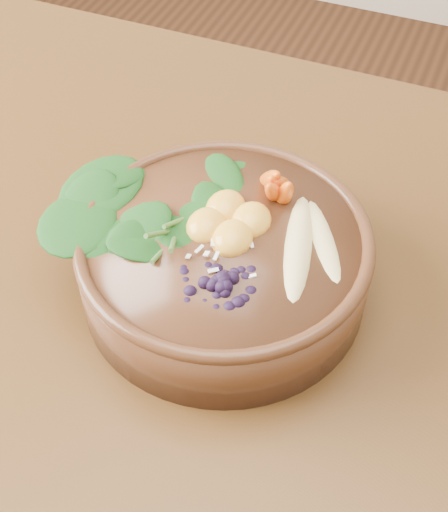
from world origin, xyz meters
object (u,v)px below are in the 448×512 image
Objects in this scene: stoneware_bowl at (224,263)px; kale_heap at (189,174)px; blueberry_pile at (217,269)px; dining_table at (333,427)px; mandarin_cluster at (229,212)px; banana_halves at (312,233)px; carrot_cluster at (288,158)px.

kale_heap is (-0.05, 0.04, 0.06)m from stoneware_bowl.
blueberry_pile is (0.07, -0.10, -0.00)m from kale_heap.
blueberry_pile is (-0.12, -0.00, 0.18)m from dining_table.
banana_halves is at bearing 3.95° from mandarin_cluster.
blueberry_pile is (-0.06, -0.07, 0.01)m from banana_halves.
kale_heap is 1.15× the size of banana_halves.
dining_table is at bearing -26.07° from kale_heap.
mandarin_cluster is 0.07m from blueberry_pile.
stoneware_bowl is 1.53× the size of kale_heap.
stoneware_bowl is at bearing -82.64° from mandarin_cluster.
mandarin_cluster is at bearing 170.25° from banana_halves.
kale_heap is 2.38× the size of carrot_cluster.
kale_heap is 0.12m from blueberry_pile.
dining_table is at bearing -64.54° from carrot_cluster.
carrot_cluster is at bearing 129.16° from dining_table.
banana_halves is at bearing -66.94° from carrot_cluster.
mandarin_cluster is (-0.00, 0.02, 0.05)m from stoneware_bowl.
kale_heap is 0.06m from mandarin_cluster.
stoneware_bowl is at bearing 160.33° from dining_table.
carrot_cluster is (0.03, 0.08, 0.07)m from stoneware_bowl.
banana_halves is 1.79× the size of mandarin_cluster.
mandarin_cluster is (0.05, -0.03, -0.01)m from kale_heap.
kale_heap is at bearing 151.91° from mandarin_cluster.
mandarin_cluster reaches higher than dining_table.
kale_heap reaches higher than blueberry_pile.
kale_heap is 0.13m from banana_halves.
kale_heap is 1.42× the size of blueberry_pile.
banana_halves is 0.07m from mandarin_cluster.
blueberry_pile reaches higher than dining_table.
carrot_cluster is at bearing 84.15° from blueberry_pile.
carrot_cluster is 0.60× the size of blueberry_pile.
kale_heap is (-0.19, 0.09, 0.18)m from dining_table.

